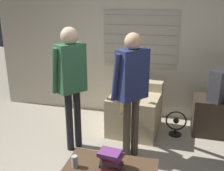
{
  "coord_description": "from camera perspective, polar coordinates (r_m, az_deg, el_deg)",
  "views": [
    {
      "loc": [
        0.72,
        -2.54,
        2.05
      ],
      "look_at": [
        -0.04,
        0.59,
        1.0
      ],
      "focal_mm": 42.0,
      "sensor_mm": 36.0,
      "label": 1
    }
  ],
  "objects": [
    {
      "name": "floor_fan",
      "position": [
        4.29,
        13.73,
        -8.05
      ],
      "size": [
        0.33,
        0.2,
        0.41
      ],
      "color": "black",
      "rests_on": "ground_plane"
    },
    {
      "name": "person_left_standing",
      "position": [
        3.55,
        -8.97,
        2.37
      ],
      "size": [
        0.59,
        0.78,
        1.73
      ],
      "rotation": [
        0.0,
        0.0,
        0.94
      ],
      "color": "black",
      "rests_on": "ground_plane"
    },
    {
      "name": "spare_remote",
      "position": [
        2.84,
        -2.35,
        -16.6
      ],
      "size": [
        0.06,
        0.14,
        0.02
      ],
      "rotation": [
        0.0,
        0.0,
        0.18
      ],
      "color": "black",
      "rests_on": "coffee_table"
    },
    {
      "name": "person_right_standing",
      "position": [
        3.32,
        4.26,
        0.77
      ],
      "size": [
        0.5,
        0.75,
        1.69
      ],
      "rotation": [
        0.0,
        0.0,
        0.89
      ],
      "color": "#4C4233",
      "rests_on": "ground_plane"
    },
    {
      "name": "soda_can",
      "position": [
        2.81,
        -8.11,
        -16.04
      ],
      "size": [
        0.07,
        0.07,
        0.13
      ],
      "color": "silver",
      "rests_on": "coffee_table"
    },
    {
      "name": "book_stack",
      "position": [
        2.74,
        -0.08,
        -15.76
      ],
      "size": [
        0.26,
        0.21,
        0.2
      ],
      "color": "maroon",
      "rests_on": "coffee_table"
    },
    {
      "name": "coffee_table",
      "position": [
        2.83,
        -0.33,
        -18.13
      ],
      "size": [
        0.95,
        0.52,
        0.42
      ],
      "color": "brown",
      "rests_on": "ground_plane"
    },
    {
      "name": "wall_back",
      "position": [
        4.68,
        4.71,
        8.53
      ],
      "size": [
        5.2,
        0.08,
        2.55
      ],
      "color": "beige",
      "rests_on": "ground_plane"
    },
    {
      "name": "armchair_beige",
      "position": [
        4.31,
        5.14,
        -5.61
      ],
      "size": [
        0.83,
        0.89,
        0.77
      ],
      "rotation": [
        0.0,
        0.0,
        3.05
      ],
      "color": "#C6B289",
      "rests_on": "ground_plane"
    },
    {
      "name": "tv_stand",
      "position": [
        4.52,
        22.59,
        -6.25
      ],
      "size": [
        0.86,
        0.5,
        0.59
      ],
      "color": "#33281E",
      "rests_on": "ground_plane"
    }
  ]
}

